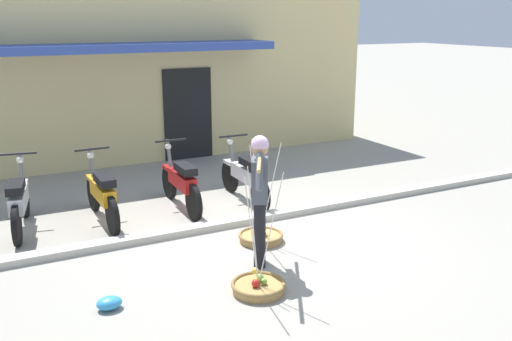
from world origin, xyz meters
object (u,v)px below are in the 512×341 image
at_px(motorcycle_end_of_row, 245,176).
at_px(plastic_litter_bag, 109,303).
at_px(fruit_basket_right_side, 258,286).
at_px(motorcycle_second_in_row, 102,194).
at_px(fruit_basket_left_side, 261,236).
at_px(motorcycle_nearest_shop, 19,202).
at_px(motorcycle_third_in_row, 181,183).
at_px(fruit_vendor, 260,192).

bearing_deg(motorcycle_end_of_row, plastic_litter_bag, -138.05).
height_order(fruit_basket_right_side, motorcycle_end_of_row, fruit_basket_right_side).
height_order(fruit_basket_right_side, motorcycle_second_in_row, fruit_basket_right_side).
bearing_deg(fruit_basket_left_side, motorcycle_nearest_shop, 146.25).
xyz_separation_m(motorcycle_nearest_shop, motorcycle_third_in_row, (2.46, -0.15, 0.00)).
xyz_separation_m(fruit_basket_right_side, motorcycle_third_in_row, (0.20, 3.17, 0.38)).
distance_m(motorcycle_second_in_row, plastic_litter_bag, 2.82).
distance_m(fruit_basket_left_side, motorcycle_end_of_row, 1.83).
xyz_separation_m(fruit_basket_left_side, plastic_litter_bag, (-2.36, -0.95, -0.01)).
bearing_deg(fruit_basket_left_side, plastic_litter_bag, -158.05).
xyz_separation_m(fruit_basket_right_side, motorcycle_second_in_row, (-1.10, 3.12, 0.38)).
xyz_separation_m(fruit_vendor, motorcycle_second_in_row, (-1.46, 2.45, -0.52)).
bearing_deg(motorcycle_third_in_row, motorcycle_nearest_shop, 176.43).
xyz_separation_m(fruit_basket_right_side, plastic_litter_bag, (-1.64, 0.38, -0.01)).
bearing_deg(motorcycle_end_of_row, fruit_basket_right_side, -113.30).
distance_m(fruit_basket_right_side, motorcycle_second_in_row, 3.33).
bearing_deg(plastic_litter_bag, fruit_basket_left_side, 21.95).
bearing_deg(motorcycle_second_in_row, motorcycle_third_in_row, 2.24).
relative_size(motorcycle_second_in_row, plastic_litter_bag, 6.50).
xyz_separation_m(fruit_vendor, motorcycle_nearest_shop, (-2.62, 2.66, -0.52)).
xyz_separation_m(fruit_vendor, plastic_litter_bag, (-2.00, -0.28, -0.91)).
bearing_deg(fruit_basket_right_side, fruit_vendor, 61.48).
distance_m(fruit_vendor, motorcycle_nearest_shop, 3.77).
relative_size(motorcycle_nearest_shop, motorcycle_second_in_row, 0.99).
xyz_separation_m(fruit_basket_left_side, motorcycle_nearest_shop, (-2.98, 1.99, 0.38)).
distance_m(fruit_basket_right_side, plastic_litter_bag, 1.68).
distance_m(motorcycle_third_in_row, motorcycle_end_of_row, 1.11).
bearing_deg(motorcycle_nearest_shop, motorcycle_third_in_row, -3.57).
xyz_separation_m(fruit_vendor, fruit_basket_right_side, (-0.36, -0.67, -0.90)).
height_order(fruit_vendor, motorcycle_end_of_row, fruit_vendor).
relative_size(motorcycle_third_in_row, plastic_litter_bag, 6.50).
bearing_deg(plastic_litter_bag, motorcycle_second_in_row, 78.78).
distance_m(motorcycle_nearest_shop, plastic_litter_bag, 3.03).
relative_size(motorcycle_end_of_row, plastic_litter_bag, 6.50).
relative_size(motorcycle_nearest_shop, plastic_litter_bag, 6.45).
bearing_deg(motorcycle_second_in_row, motorcycle_nearest_shop, 170.04).
bearing_deg(fruit_basket_left_side, motorcycle_second_in_row, 135.47).
relative_size(fruit_vendor, fruit_basket_right_side, 1.17).
bearing_deg(fruit_basket_right_side, motorcycle_end_of_row, 66.70).
bearing_deg(fruit_basket_right_side, fruit_basket_left_side, 61.58).
relative_size(fruit_vendor, motorcycle_third_in_row, 0.93).
bearing_deg(fruit_vendor, motorcycle_end_of_row, 68.25).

